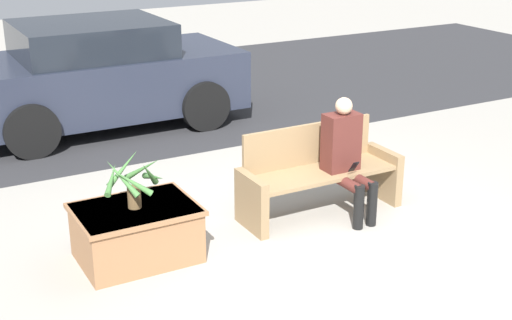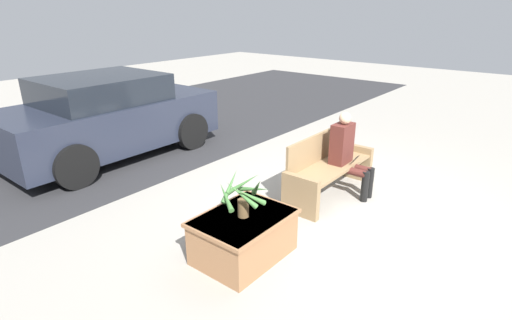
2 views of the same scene
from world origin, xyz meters
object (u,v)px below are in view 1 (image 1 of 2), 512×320
object	(u,v)px
person_seated	(346,154)
planter_box	(137,231)
potted_plant	(134,180)
parked_car	(99,75)
bench	(318,174)

from	to	relation	value
person_seated	planter_box	world-z (taller)	person_seated
potted_plant	person_seated	bearing A→B (deg)	-2.74
potted_plant	parked_car	size ratio (longest dim) A/B	0.15
planter_box	potted_plant	bearing A→B (deg)	37.27
planter_box	parked_car	distance (m)	4.21
bench	person_seated	xyz separation A→B (m)	(0.20, -0.20, 0.24)
potted_plant	parked_car	distance (m)	4.18
potted_plant	parked_car	xyz separation A→B (m)	(0.95, 4.07, -0.01)
bench	potted_plant	size ratio (longest dim) A/B	3.04
planter_box	bench	bearing A→B (deg)	2.76
person_seated	planter_box	bearing A→B (deg)	177.37
bench	parked_car	xyz separation A→B (m)	(-1.05, 3.98, 0.33)
person_seated	parked_car	distance (m)	4.36
parked_car	bench	bearing A→B (deg)	-75.20
bench	person_seated	distance (m)	0.37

